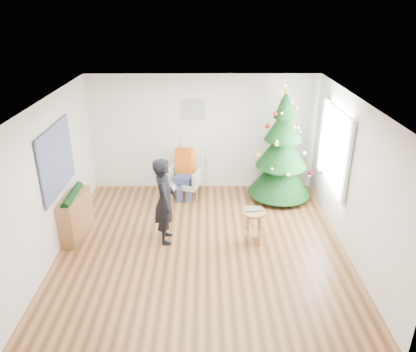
{
  "coord_description": "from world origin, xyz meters",
  "views": [
    {
      "loc": [
        0.06,
        -6.09,
        4.06
      ],
      "look_at": [
        0.1,
        0.6,
        1.1
      ],
      "focal_mm": 35.0,
      "sensor_mm": 36.0,
      "label": 1
    }
  ],
  "objects_px": {
    "armchair": "(186,180)",
    "stool": "(253,227)",
    "standing_man": "(165,201)",
    "console": "(75,216)",
    "christmas_tree": "(282,150)"
  },
  "relations": [
    {
      "from": "standing_man",
      "to": "christmas_tree",
      "type": "bearing_deg",
      "value": -59.83
    },
    {
      "from": "stool",
      "to": "standing_man",
      "type": "height_order",
      "value": "standing_man"
    },
    {
      "from": "armchair",
      "to": "stool",
      "type": "bearing_deg",
      "value": -37.48
    },
    {
      "from": "stool",
      "to": "console",
      "type": "distance_m",
      "value": 3.24
    },
    {
      "from": "console",
      "to": "christmas_tree",
      "type": "bearing_deg",
      "value": 26.02
    },
    {
      "from": "standing_man",
      "to": "console",
      "type": "relative_size",
      "value": 1.59
    },
    {
      "from": "standing_man",
      "to": "console",
      "type": "xyz_separation_m",
      "value": [
        -1.67,
        0.18,
        -0.39
      ]
    },
    {
      "from": "stool",
      "to": "console",
      "type": "height_order",
      "value": "console"
    },
    {
      "from": "stool",
      "to": "armchair",
      "type": "relative_size",
      "value": 0.65
    },
    {
      "from": "christmas_tree",
      "to": "armchair",
      "type": "height_order",
      "value": "christmas_tree"
    },
    {
      "from": "christmas_tree",
      "to": "standing_man",
      "type": "relative_size",
      "value": 1.55
    },
    {
      "from": "stool",
      "to": "console",
      "type": "xyz_separation_m",
      "value": [
        -3.23,
        0.28,
        0.08
      ]
    },
    {
      "from": "console",
      "to": "standing_man",
      "type": "bearing_deg",
      "value": -0.91
    },
    {
      "from": "stool",
      "to": "console",
      "type": "relative_size",
      "value": 0.63
    },
    {
      "from": "stool",
      "to": "console",
      "type": "bearing_deg",
      "value": 175.08
    }
  ]
}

